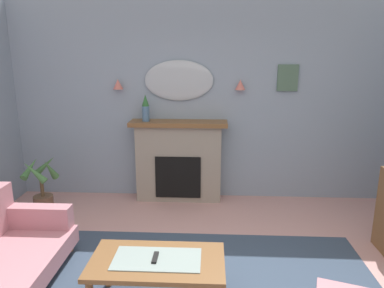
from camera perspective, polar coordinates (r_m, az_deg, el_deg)
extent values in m
cube|color=#8C9EB2|center=(5.16, 2.74, 6.85)|extent=(6.61, 0.10, 2.83)
cube|color=gray|center=(5.16, -2.11, -3.01)|extent=(1.20, 0.28, 1.10)
cube|color=black|center=(5.12, -2.19, -5.15)|extent=(0.64, 0.12, 0.60)
cube|color=brown|center=(5.00, -2.19, 3.29)|extent=(1.36, 0.36, 0.06)
cylinder|color=#4C7093|center=(5.02, -7.37, 4.80)|extent=(0.10, 0.10, 0.21)
cone|color=#2D6633|center=(4.99, -7.43, 6.92)|extent=(0.10, 0.10, 0.16)
ellipsoid|color=#B2BCC6|center=(5.07, -2.10, 10.06)|extent=(0.96, 0.06, 0.56)
cone|color=#D17066|center=(5.17, -11.69, 9.30)|extent=(0.14, 0.14, 0.14)
cone|color=#D17066|center=(5.02, 7.69, 9.33)|extent=(0.14, 0.14, 0.14)
cube|color=#4C6B56|center=(5.17, 14.98, 10.12)|extent=(0.28, 0.03, 0.36)
cube|color=brown|center=(3.09, -5.57, -18.12)|extent=(1.10, 0.60, 0.04)
cube|color=#8C9E99|center=(3.08, -5.58, -17.74)|extent=(0.72, 0.36, 0.01)
cylinder|color=brown|center=(3.51, -13.25, -18.47)|extent=(0.06, 0.06, 0.40)
cylinder|color=brown|center=(3.39, 3.89, -19.37)|extent=(0.06, 0.06, 0.40)
cube|color=black|center=(3.08, -5.87, -17.56)|extent=(0.04, 0.16, 0.02)
cube|color=#B77A84|center=(4.20, -23.58, -10.52)|extent=(0.76, 0.16, 0.24)
cylinder|color=brown|center=(4.21, -18.86, -15.33)|extent=(0.07, 0.07, 0.10)
cylinder|color=brown|center=(4.50, -27.20, -14.23)|extent=(0.07, 0.07, 0.10)
cylinder|color=brown|center=(5.28, -22.51, -8.76)|extent=(0.26, 0.26, 0.22)
cylinder|color=brown|center=(5.20, -22.75, -6.40)|extent=(0.05, 0.05, 0.24)
cone|color=#4C8447|center=(5.05, -21.63, -3.74)|extent=(0.12, 0.31, 0.34)
cone|color=#4C8447|center=(5.24, -22.33, -3.17)|extent=(0.33, 0.10, 0.31)
cone|color=#4C8447|center=(5.20, -24.35, -3.51)|extent=(0.14, 0.37, 0.26)
cone|color=#4C8447|center=(5.00, -23.77, -4.12)|extent=(0.33, 0.10, 0.32)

